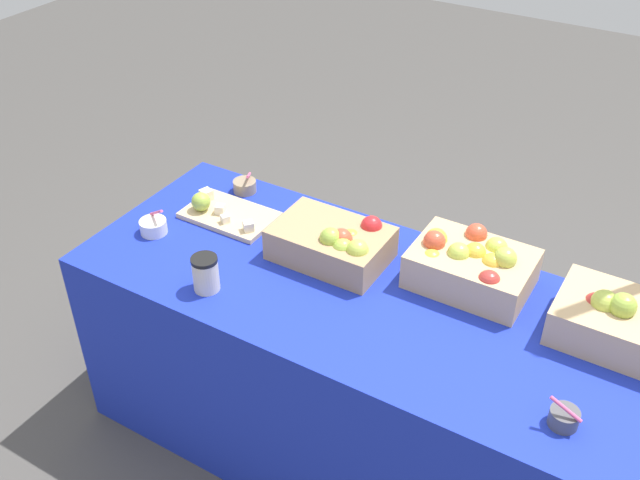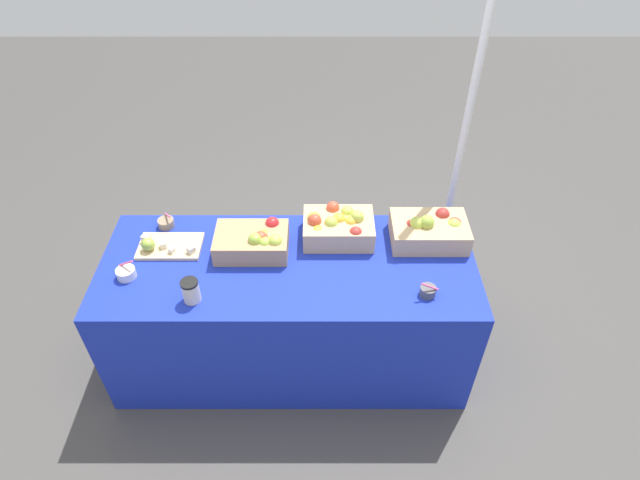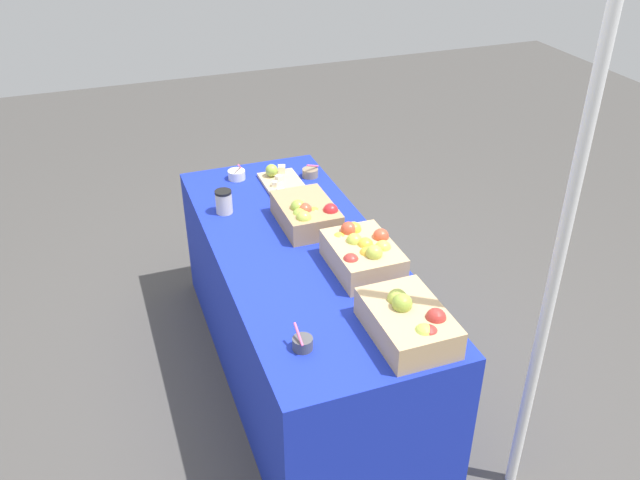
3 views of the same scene
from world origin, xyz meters
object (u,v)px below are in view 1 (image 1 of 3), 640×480
sample_bowl_mid (564,418)px  apple_crate_left (629,324)px  sample_bowl_near (153,226)px  cutting_board_front (223,212)px  coffee_cup (206,274)px  apple_crate_middle (471,265)px  sample_bowl_far (245,186)px  apple_crate_right (334,243)px

sample_bowl_mid → apple_crate_left: bearing=80.7°
apple_crate_left → sample_bowl_near: (-1.52, -0.27, -0.04)m
cutting_board_front → coffee_cup: (0.20, -0.35, 0.04)m
coffee_cup → cutting_board_front: bearing=119.8°
apple_crate_middle → coffee_cup: apple_crate_middle is taller
apple_crate_middle → cutting_board_front: apple_crate_middle is taller
apple_crate_middle → sample_bowl_near: (-1.04, -0.29, -0.05)m
apple_crate_middle → cutting_board_front: size_ratio=1.13×
sample_bowl_mid → coffee_cup: (-1.10, -0.03, 0.03)m
coffee_cup → sample_bowl_far: bearing=114.0°
sample_bowl_near → sample_bowl_far: (0.11, 0.38, -0.00)m
apple_crate_left → coffee_cup: apple_crate_left is taller
apple_crate_middle → coffee_cup: (-0.69, -0.44, -0.01)m
apple_crate_left → cutting_board_front: size_ratio=1.21×
apple_crate_right → sample_bowl_near: 0.64m
apple_crate_right → coffee_cup: 0.43m
apple_crate_right → sample_bowl_near: bearing=-162.8°
sample_bowl_near → coffee_cup: size_ratio=0.90×
apple_crate_middle → sample_bowl_mid: bearing=-44.8°
apple_crate_right → sample_bowl_mid: apple_crate_right is taller
apple_crate_left → sample_bowl_far: size_ratio=4.11×
apple_crate_left → sample_bowl_far: (-1.41, 0.11, -0.04)m
apple_crate_middle → sample_bowl_mid: size_ratio=3.81×
apple_crate_middle → sample_bowl_near: size_ratio=3.42×
apple_crate_middle → sample_bowl_mid: apple_crate_middle is taller
apple_crate_left → coffee_cup: (-1.17, -0.42, -0.01)m
apple_crate_middle → apple_crate_right: size_ratio=0.99×
sample_bowl_near → apple_crate_middle: bearing=15.8°
apple_crate_middle → apple_crate_right: apple_crate_middle is taller
apple_crate_right → coffee_cup: apple_crate_right is taller
apple_crate_left → sample_bowl_mid: size_ratio=4.10×
sample_bowl_far → coffee_cup: 0.58m
apple_crate_middle → coffee_cup: size_ratio=3.08×
sample_bowl_far → apple_crate_middle: bearing=-5.6°
sample_bowl_near → sample_bowl_mid: bearing=-4.7°
cutting_board_front → coffee_cup: size_ratio=2.73×
apple_crate_right → coffee_cup: size_ratio=3.12×
sample_bowl_mid → coffee_cup: 1.11m
apple_crate_middle → sample_bowl_far: (-0.93, 0.09, -0.05)m
cutting_board_front → sample_bowl_mid: 1.35m
sample_bowl_near → coffee_cup: bearing=-23.2°
apple_crate_left → sample_bowl_mid: (-0.06, -0.39, -0.04)m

